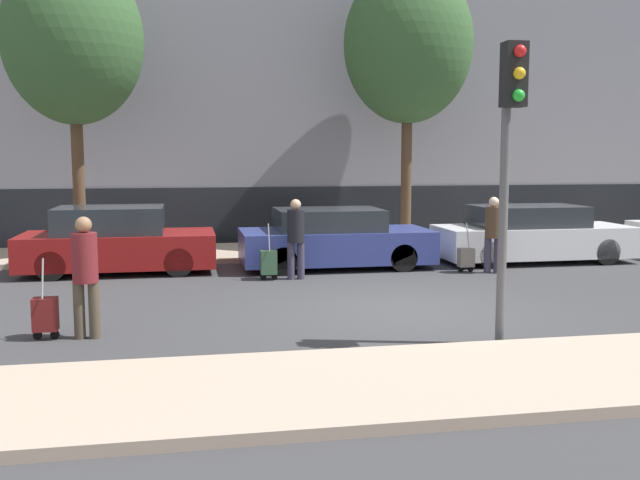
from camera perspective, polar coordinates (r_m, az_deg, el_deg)
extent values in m
plane|color=#38383A|center=(11.66, 6.92, -5.55)|extent=(80.00, 80.00, 0.00)
cube|color=tan|center=(8.27, 14.95, -10.46)|extent=(28.00, 2.50, 0.12)
cube|color=tan|center=(18.34, 0.29, -0.81)|extent=(28.00, 3.00, 0.12)
cube|color=slate|center=(21.67, -1.46, 13.51)|extent=(28.00, 2.37, 10.05)
cube|color=black|center=(20.40, -0.88, 2.04)|extent=(27.44, 0.06, 1.60)
cube|color=maroon|center=(15.77, -15.78, -0.72)|extent=(4.02, 1.87, 0.70)
cube|color=#23282D|center=(15.72, -16.44, 1.54)|extent=(2.21, 1.65, 0.56)
cylinder|color=black|center=(14.90, -11.25, -1.77)|extent=(0.60, 0.18, 0.60)
cylinder|color=black|center=(16.57, -11.21, -0.92)|extent=(0.60, 0.18, 0.60)
cylinder|color=black|center=(15.13, -20.74, -1.95)|extent=(0.60, 0.18, 0.60)
cylinder|color=black|center=(16.78, -19.75, -1.09)|extent=(0.60, 0.18, 0.60)
cube|color=navy|center=(15.83, 1.26, -0.44)|extent=(4.19, 1.88, 0.70)
cube|color=#23282D|center=(15.74, 0.67, 1.66)|extent=(2.30, 1.66, 0.47)
cylinder|color=black|center=(15.37, 6.67, -1.43)|extent=(0.60, 0.18, 0.60)
cylinder|color=black|center=(16.99, 4.95, -0.63)|extent=(0.60, 0.18, 0.60)
cylinder|color=black|center=(14.81, -2.97, -1.70)|extent=(0.60, 0.18, 0.60)
cylinder|color=black|center=(16.48, -3.78, -0.84)|extent=(0.60, 0.18, 0.60)
cube|color=silver|center=(17.42, 16.70, -0.07)|extent=(4.52, 1.74, 0.70)
cube|color=#23282D|center=(17.28, 16.24, 1.87)|extent=(2.48, 1.53, 0.48)
cylinder|color=black|center=(17.47, 21.94, -0.89)|extent=(0.60, 0.18, 0.60)
cylinder|color=black|center=(18.79, 19.38, -0.28)|extent=(0.60, 0.18, 0.60)
cylinder|color=black|center=(16.14, 13.54, -1.18)|extent=(0.60, 0.18, 0.60)
cylinder|color=black|center=(17.56, 11.45, -0.50)|extent=(0.60, 0.18, 0.60)
cylinder|color=#4C4233|center=(10.24, -18.70, -5.37)|extent=(0.15, 0.15, 0.77)
cylinder|color=#4C4233|center=(10.20, -17.61, -5.38)|extent=(0.15, 0.15, 0.77)
cylinder|color=maroon|center=(10.09, -18.31, -1.35)|extent=(0.34, 0.34, 0.67)
sphere|color=#936B4C|center=(10.04, -18.40, 1.17)|extent=(0.22, 0.22, 0.22)
cube|color=maroon|center=(10.36, -21.12, -5.56)|extent=(0.32, 0.24, 0.45)
cylinder|color=black|center=(10.45, -21.67, -7.09)|extent=(0.12, 0.03, 0.12)
cylinder|color=black|center=(10.41, -20.45, -7.09)|extent=(0.12, 0.03, 0.12)
cylinder|color=gray|center=(10.20, -21.32, -2.90)|extent=(0.02, 0.19, 0.53)
cylinder|color=#383347|center=(14.32, -2.34, -1.68)|extent=(0.15, 0.15, 0.75)
cylinder|color=#383347|center=(14.35, -1.55, -1.66)|extent=(0.15, 0.15, 0.75)
cylinder|color=black|center=(14.25, -1.95, 1.12)|extent=(0.34, 0.34, 0.65)
sphere|color=tan|center=(14.21, -1.96, 2.86)|extent=(0.21, 0.21, 0.21)
cube|color=#335138|center=(14.27, -4.13, -1.79)|extent=(0.32, 0.24, 0.48)
cylinder|color=black|center=(14.30, -4.57, -2.99)|extent=(0.12, 0.03, 0.12)
cylinder|color=black|center=(14.33, -3.67, -2.96)|extent=(0.12, 0.03, 0.12)
cylinder|color=gray|center=(14.13, -4.11, 0.23)|extent=(0.02, 0.19, 0.53)
cylinder|color=#383347|center=(15.53, 13.26, -1.20)|extent=(0.15, 0.15, 0.75)
cylinder|color=#383347|center=(15.54, 14.00, -1.21)|extent=(0.15, 0.15, 0.75)
cylinder|color=#473323|center=(15.45, 13.70, 1.37)|extent=(0.34, 0.34, 0.65)
sphere|color=beige|center=(15.42, 13.75, 2.97)|extent=(0.21, 0.21, 0.21)
cube|color=slate|center=(15.52, 11.60, -1.38)|extent=(0.32, 0.24, 0.39)
cylinder|color=black|center=(15.52, 11.19, -2.33)|extent=(0.12, 0.03, 0.12)
cylinder|color=black|center=(15.60, 11.96, -2.30)|extent=(0.12, 0.03, 0.12)
cylinder|color=gray|center=(15.40, 11.74, 0.33)|extent=(0.02, 0.19, 0.53)
cylinder|color=#515154|center=(9.52, 14.49, 3.31)|extent=(0.12, 0.12, 3.88)
cube|color=black|center=(9.40, 15.25, 12.65)|extent=(0.28, 0.24, 0.80)
sphere|color=red|center=(9.29, 15.72, 14.36)|extent=(0.15, 0.15, 0.15)
sphere|color=gold|center=(9.26, 15.66, 12.72)|extent=(0.15, 0.15, 0.15)
sphere|color=green|center=(9.24, 15.61, 11.08)|extent=(0.15, 0.15, 0.15)
torus|color=black|center=(19.57, 14.92, 0.67)|extent=(0.72, 0.06, 0.72)
torus|color=black|center=(19.14, 12.09, 0.62)|extent=(0.72, 0.06, 0.72)
cylinder|color=navy|center=(19.33, 13.54, 1.23)|extent=(1.00, 0.05, 0.05)
cylinder|color=navy|center=(19.23, 13.04, 1.82)|extent=(0.04, 0.04, 0.40)
cylinder|color=#4C3826|center=(18.97, 6.91, 5.18)|extent=(0.28, 0.28, 3.70)
ellipsoid|color=#33562D|center=(19.18, 7.06, 15.31)|extent=(3.33, 3.33, 4.07)
cylinder|color=#4C3826|center=(17.82, -18.74, 4.55)|extent=(0.28, 0.28, 3.56)
ellipsoid|color=#33562D|center=(18.01, -19.15, 14.93)|extent=(3.20, 3.20, 3.92)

